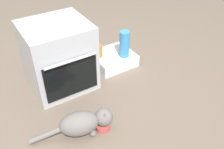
{
  "coord_description": "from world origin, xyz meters",
  "views": [
    {
      "loc": [
        -0.7,
        -1.61,
        1.65
      ],
      "look_at": [
        0.28,
        -0.04,
        0.25
      ],
      "focal_mm": 39.75,
      "sensor_mm": 36.0,
      "label": 1
    }
  ],
  "objects_px": {
    "water_bottle": "(124,44)",
    "cat": "(84,122)",
    "pantry_cabinet": "(113,59)",
    "oven": "(59,56)",
    "food_bowl": "(103,126)",
    "sauce_jar": "(99,51)"
  },
  "relations": [
    {
      "from": "food_bowl",
      "to": "sauce_jar",
      "type": "distance_m",
      "value": 0.94
    },
    {
      "from": "pantry_cabinet",
      "to": "cat",
      "type": "xyz_separation_m",
      "value": [
        -0.74,
        -0.74,
        0.05
      ]
    },
    {
      "from": "cat",
      "to": "sauce_jar",
      "type": "xyz_separation_m",
      "value": [
        0.58,
        0.78,
        0.09
      ]
    },
    {
      "from": "pantry_cabinet",
      "to": "water_bottle",
      "type": "distance_m",
      "value": 0.25
    },
    {
      "from": "water_bottle",
      "to": "cat",
      "type": "bearing_deg",
      "value": -142.35
    },
    {
      "from": "pantry_cabinet",
      "to": "sauce_jar",
      "type": "distance_m",
      "value": 0.22
    },
    {
      "from": "sauce_jar",
      "to": "oven",
      "type": "bearing_deg",
      "value": -171.64
    },
    {
      "from": "pantry_cabinet",
      "to": "food_bowl",
      "type": "bearing_deg",
      "value": -127.29
    },
    {
      "from": "oven",
      "to": "pantry_cabinet",
      "type": "bearing_deg",
      "value": 2.67
    },
    {
      "from": "oven",
      "to": "food_bowl",
      "type": "distance_m",
      "value": 0.81
    },
    {
      "from": "oven",
      "to": "water_bottle",
      "type": "bearing_deg",
      "value": -5.35
    },
    {
      "from": "pantry_cabinet",
      "to": "cat",
      "type": "distance_m",
      "value": 1.05
    },
    {
      "from": "oven",
      "to": "sauce_jar",
      "type": "height_order",
      "value": "oven"
    },
    {
      "from": "pantry_cabinet",
      "to": "sauce_jar",
      "type": "xyz_separation_m",
      "value": [
        -0.16,
        0.04,
        0.14
      ]
    },
    {
      "from": "sauce_jar",
      "to": "water_bottle",
      "type": "height_order",
      "value": "water_bottle"
    },
    {
      "from": "pantry_cabinet",
      "to": "water_bottle",
      "type": "relative_size",
      "value": 1.51
    },
    {
      "from": "water_bottle",
      "to": "sauce_jar",
      "type": "bearing_deg",
      "value": 150.47
    },
    {
      "from": "sauce_jar",
      "to": "water_bottle",
      "type": "xyz_separation_m",
      "value": [
        0.25,
        -0.14,
        0.08
      ]
    },
    {
      "from": "sauce_jar",
      "to": "water_bottle",
      "type": "relative_size",
      "value": 0.47
    },
    {
      "from": "food_bowl",
      "to": "water_bottle",
      "type": "distance_m",
      "value": 0.99
    },
    {
      "from": "pantry_cabinet",
      "to": "water_bottle",
      "type": "bearing_deg",
      "value": -49.73
    },
    {
      "from": "food_bowl",
      "to": "cat",
      "type": "relative_size",
      "value": 0.19
    }
  ]
}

